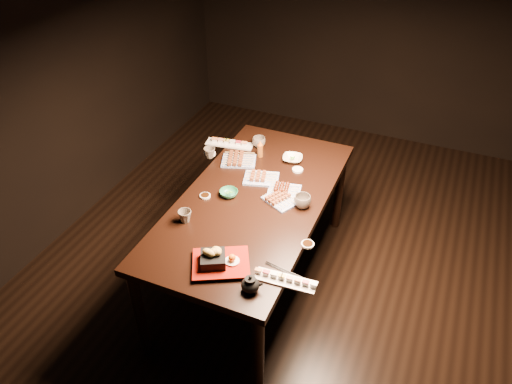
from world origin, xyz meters
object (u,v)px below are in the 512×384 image
teacup_mid_right (302,201)px  teacup_near_left (185,216)px  sushi_platter_far (229,142)px  teacup_far_right (259,142)px  yakitori_plate_center (261,176)px  edamame_bowl_cream (293,159)px  teacup_far_left (209,153)px  edamame_bowl_green (229,193)px  yakitori_plate_right (280,198)px  condiment_bottle (260,149)px  dining_table (253,241)px  yakitori_plate_left (239,158)px  tempura_tray (221,258)px  sushi_platter_near (286,279)px  teapot (250,283)px

teacup_mid_right → teacup_near_left: bearing=-145.8°
sushi_platter_far → teacup_far_right: bearing=-171.9°
yakitori_plate_center → teacup_mid_right: (0.36, -0.18, 0.01)m
edamame_bowl_cream → teacup_far_left: (-0.58, -0.20, 0.02)m
edamame_bowl_green → edamame_bowl_cream: edamame_bowl_green is taller
yakitori_plate_right → edamame_bowl_green: 0.34m
condiment_bottle → teacup_near_left: bearing=-98.9°
dining_table → teacup_mid_right: size_ratio=16.57×
teacup_mid_right → yakitori_plate_left: bearing=151.6°
teacup_near_left → condiment_bottle: condiment_bottle is taller
tempura_tray → edamame_bowl_green: bearing=84.2°
edamame_bowl_cream → teacup_near_left: 0.99m
yakitori_plate_right → edamame_bowl_cream: (-0.09, 0.50, -0.01)m
teacup_near_left → yakitori_plate_left: bearing=88.1°
yakitori_plate_right → condiment_bottle: bearing=153.3°
sushi_platter_near → edamame_bowl_green: 0.84m
teacup_far_right → edamame_bowl_green: bearing=-84.9°
sushi_platter_far → edamame_bowl_green: 0.65m
yakitori_plate_left → condiment_bottle: bearing=30.4°
edamame_bowl_cream → teacup_mid_right: teacup_mid_right is taller
sushi_platter_near → yakitori_plate_right: bearing=109.9°
sushi_platter_near → edamame_bowl_cream: size_ratio=2.36×
sushi_platter_near → teacup_near_left: size_ratio=4.01×
sushi_platter_near → teacup_far_right: (-0.67, 1.23, 0.02)m
dining_table → yakitori_plate_left: 0.61m
teacup_near_left → teacup_far_right: (0.08, 1.00, -0.00)m
sushi_platter_far → teapot: bearing=111.2°
yakitori_plate_left → condiment_bottle: (0.11, 0.13, 0.03)m
teacup_far_right → yakitori_plate_left: bearing=-101.3°
yakitori_plate_left → sushi_platter_far: bearing=111.8°
dining_table → sushi_platter_far: 0.81m
teacup_mid_right → teacup_far_right: teacup_mid_right is taller
condiment_bottle → yakitori_plate_left: bearing=-130.6°
sushi_platter_far → yakitori_plate_left: size_ratio=1.50×
teacup_near_left → teacup_mid_right: size_ratio=0.78×
teacup_near_left → teacup_far_right: bearing=85.7°
teacup_mid_right → teacup_far_right: 0.80m
teacup_mid_right → teacup_far_left: bearing=160.2°
sushi_platter_near → teacup_far_right: bearing=115.2°
yakitori_plate_left → condiment_bottle: condiment_bottle is taller
dining_table → teacup_mid_right: bearing=-9.3°
sushi_platter_near → teapot: (-0.15, -0.13, 0.03)m
sushi_platter_near → condiment_bottle: condiment_bottle is taller
yakitori_plate_center → edamame_bowl_cream: yakitori_plate_center is taller
teapot → condiment_bottle: (-0.46, 1.24, 0.02)m
edamame_bowl_cream → teapot: size_ratio=1.23×
sushi_platter_far → edamame_bowl_cream: size_ratio=2.54×
yakitori_plate_center → yakitori_plate_left: size_ratio=0.98×
yakitori_plate_center → teacup_far_left: size_ratio=2.83×
yakitori_plate_left → edamame_bowl_cream: yakitori_plate_left is taller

